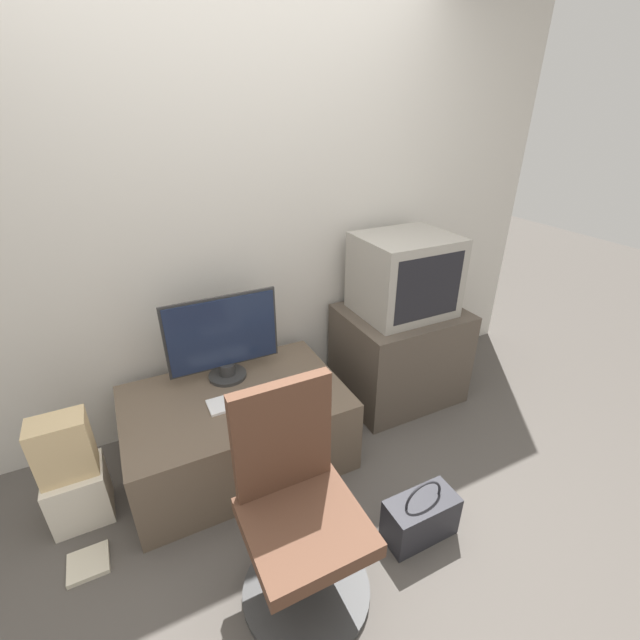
{
  "coord_description": "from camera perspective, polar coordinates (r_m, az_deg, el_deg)",
  "views": [
    {
      "loc": [
        -0.65,
        -1.04,
        1.84
      ],
      "look_at": [
        0.36,
        0.99,
        0.69
      ],
      "focal_mm": 24.0,
      "sensor_mm": 36.0,
      "label": 1
    }
  ],
  "objects": [
    {
      "name": "book",
      "position": [
        2.42,
        -28.49,
        -26.64
      ],
      "size": [
        0.17,
        0.16,
        0.02
      ],
      "color": "beige",
      "rests_on": "ground_plane"
    },
    {
      "name": "desk",
      "position": [
        2.51,
        -10.89,
        -13.92
      ],
      "size": [
        1.16,
        0.76,
        0.44
      ],
      "color": "brown",
      "rests_on": "ground_plane"
    },
    {
      "name": "main_monitor",
      "position": [
        2.4,
        -12.77,
        -2.39
      ],
      "size": [
        0.62,
        0.21,
        0.5
      ],
      "color": "#2D2D2D",
      "rests_on": "desk"
    },
    {
      "name": "wall_back",
      "position": [
        2.51,
        -11.24,
        13.95
      ],
      "size": [
        4.4,
        0.05,
        2.6
      ],
      "color": "beige",
      "rests_on": "ground_plane"
    },
    {
      "name": "cardboard_box_lower",
      "position": [
        2.54,
        -29.41,
        -19.55
      ],
      "size": [
        0.26,
        0.23,
        0.29
      ],
      "color": "beige",
      "rests_on": "ground_plane"
    },
    {
      "name": "ground_plane",
      "position": [
        2.21,
        3.47,
        -29.6
      ],
      "size": [
        12.0,
        12.0,
        0.0
      ],
      "primitive_type": "plane",
      "color": "#4C4742"
    },
    {
      "name": "office_chair",
      "position": [
        1.85,
        -2.85,
        -24.88
      ],
      "size": [
        0.53,
        0.53,
        0.94
      ],
      "color": "#333333",
      "rests_on": "ground_plane"
    },
    {
      "name": "crt_tv",
      "position": [
        2.72,
        11.2,
        5.92
      ],
      "size": [
        0.57,
        0.49,
        0.5
      ],
      "color": "gray",
      "rests_on": "side_stand"
    },
    {
      "name": "side_stand",
      "position": [
        2.97,
        10.44,
        -4.39
      ],
      "size": [
        0.76,
        0.62,
        0.64
      ],
      "color": "#4C4238",
      "rests_on": "ground_plane"
    },
    {
      "name": "cardboard_box_upper",
      "position": [
        2.35,
        -31.08,
        -14.38
      ],
      "size": [
        0.24,
        0.16,
        0.31
      ],
      "color": "#D1B27F",
      "rests_on": "cardboard_box_lower"
    },
    {
      "name": "keyboard",
      "position": [
        2.33,
        -10.38,
        -10.32
      ],
      "size": [
        0.35,
        0.13,
        0.01
      ],
      "color": "white",
      "rests_on": "desk"
    },
    {
      "name": "mouse",
      "position": [
        2.38,
        -5.08,
        -8.79
      ],
      "size": [
        0.07,
        0.04,
        0.03
      ],
      "color": "#4C4C51",
      "rests_on": "desk"
    },
    {
      "name": "handbag",
      "position": [
        2.25,
        13.24,
        -24.18
      ],
      "size": [
        0.34,
        0.17,
        0.34
      ],
      "color": "#232328",
      "rests_on": "ground_plane"
    }
  ]
}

